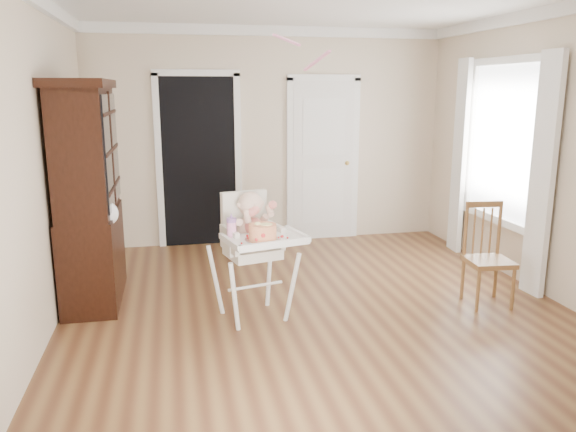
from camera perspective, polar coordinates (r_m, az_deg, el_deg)
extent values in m
plane|color=#53301C|center=(5.12, 3.13, -9.62)|extent=(5.00, 5.00, 0.00)
plane|color=beige|center=(7.20, -1.88, 8.00)|extent=(4.50, 0.00, 4.50)
plane|color=beige|center=(4.72, -24.17, 4.36)|extent=(0.00, 5.00, 5.00)
plane|color=beige|center=(5.78, 25.53, 5.58)|extent=(0.00, 5.00, 5.00)
cube|color=black|center=(7.12, -9.02, 5.37)|extent=(0.90, 0.03, 2.10)
cube|color=white|center=(7.11, -12.98, 5.19)|extent=(0.08, 0.05, 2.18)
cube|color=white|center=(7.16, -5.08, 5.51)|extent=(0.08, 0.05, 2.18)
cube|color=white|center=(7.06, -9.34, 14.16)|extent=(1.06, 0.05, 0.08)
cube|color=white|center=(7.36, 3.57, 5.55)|extent=(0.80, 0.05, 2.05)
cube|color=white|center=(7.27, 0.20, 5.47)|extent=(0.08, 0.05, 2.13)
cube|color=white|center=(7.50, 6.82, 5.61)|extent=(0.08, 0.05, 2.13)
sphere|color=gold|center=(7.43, 6.03, 5.37)|extent=(0.06, 0.06, 0.06)
cube|color=white|center=(6.41, 21.14, 7.01)|extent=(0.02, 1.20, 1.60)
cube|color=white|center=(6.39, 21.60, 14.52)|extent=(0.06, 1.36, 0.08)
cube|color=white|center=(5.76, 24.42, 3.65)|extent=(0.08, 0.28, 2.30)
cube|color=white|center=(7.07, 17.03, 5.73)|extent=(0.08, 0.28, 2.30)
cylinder|color=white|center=(4.60, -5.44, -8.33)|extent=(0.11, 0.16, 0.65)
cylinder|color=white|center=(4.79, 0.41, -7.39)|extent=(0.15, 0.11, 0.65)
cylinder|color=white|center=(5.02, -7.36, -6.54)|extent=(0.15, 0.11, 0.65)
cylinder|color=white|center=(5.20, -1.92, -5.76)|extent=(0.11, 0.16, 0.65)
cylinder|color=white|center=(4.85, -3.32, -7.11)|extent=(0.49, 0.15, 0.03)
cube|color=silver|center=(4.81, -3.62, -3.64)|extent=(0.49, 0.48, 0.09)
cube|color=silver|center=(4.70, -5.95, -2.42)|extent=(0.13, 0.37, 0.19)
cube|color=silver|center=(4.85, -1.40, -1.88)|extent=(0.13, 0.37, 0.19)
cube|color=silver|center=(4.91, -4.48, -0.19)|extent=(0.41, 0.16, 0.47)
cube|color=white|center=(4.53, -2.40, -2.45)|extent=(0.69, 0.57, 0.03)
cube|color=white|center=(4.34, -1.29, -2.83)|extent=(0.59, 0.18, 0.04)
ellipsoid|color=beige|center=(4.79, -3.79, -1.65)|extent=(0.28, 0.25, 0.30)
sphere|color=beige|center=(4.74, -3.84, 1.22)|extent=(0.25, 0.25, 0.21)
sphere|color=red|center=(4.72, -3.51, -1.09)|extent=(0.15, 0.15, 0.15)
sphere|color=red|center=(4.65, -3.71, 0.39)|extent=(0.08, 0.08, 0.08)
sphere|color=red|center=(4.72, -1.56, 1.15)|extent=(0.07, 0.07, 0.07)
cylinder|color=silver|center=(4.47, -2.59, -2.40)|extent=(0.29, 0.29, 0.01)
cylinder|color=red|center=(4.46, -2.60, -1.61)|extent=(0.22, 0.22, 0.12)
cylinder|color=#F2E08C|center=(4.43, -2.24, -0.94)|extent=(0.10, 0.10, 0.02)
cylinder|color=pink|center=(4.58, -5.75, -1.34)|extent=(0.08, 0.08, 0.12)
cylinder|color=#8C5CA2|center=(4.56, -5.77, -0.41)|extent=(0.08, 0.08, 0.03)
cone|color=#8C5CA2|center=(4.56, -5.79, 0.06)|extent=(0.03, 0.03, 0.04)
cube|color=black|center=(5.57, -19.14, -3.86)|extent=(0.47, 1.13, 0.85)
cube|color=black|center=(5.38, -19.91, 6.29)|extent=(0.43, 1.13, 1.13)
cube|color=black|center=(5.07, -17.80, 6.09)|extent=(0.02, 0.49, 0.99)
cube|color=black|center=(5.63, -17.24, 6.74)|extent=(0.02, 0.49, 0.99)
cube|color=black|center=(5.35, -20.39, 12.50)|extent=(0.51, 1.21, 0.08)
ellipsoid|color=white|center=(5.11, -17.88, 0.24)|extent=(0.19, 0.15, 0.21)
cube|color=brown|center=(5.46, 19.73, -4.39)|extent=(0.42, 0.42, 0.05)
cylinder|color=brown|center=(5.31, 18.74, -7.12)|extent=(0.03, 0.03, 0.41)
cylinder|color=brown|center=(5.45, 21.89, -6.84)|extent=(0.03, 0.03, 0.41)
cylinder|color=brown|center=(5.59, 17.32, -6.02)|extent=(0.03, 0.03, 0.41)
cylinder|color=brown|center=(5.73, 20.34, -5.78)|extent=(0.03, 0.03, 0.41)
cylinder|color=brown|center=(5.47, 17.61, -1.32)|extent=(0.03, 0.03, 0.53)
cylinder|color=brown|center=(5.61, 20.67, -1.20)|extent=(0.03, 0.03, 0.53)
cube|color=brown|center=(5.49, 19.34, 1.14)|extent=(0.35, 0.07, 0.05)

